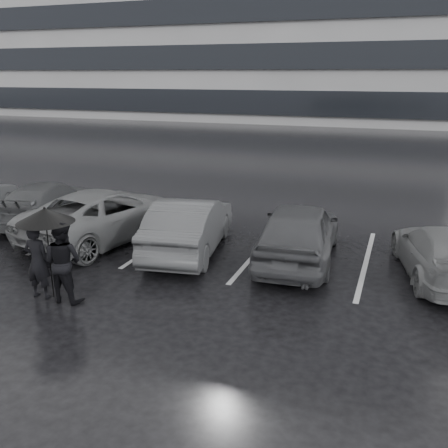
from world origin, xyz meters
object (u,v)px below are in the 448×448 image
at_px(car_west_c, 48,202).
at_px(car_east, 443,253).
at_px(car_west_b, 105,214).
at_px(pedestrian_right, 63,262).
at_px(car_main, 299,232).
at_px(car_west_a, 189,225).
at_px(pedestrian_left, 38,262).

height_order(car_west_c, car_east, car_west_c).
xyz_separation_m(car_west_c, car_east, (11.60, -0.68, -0.03)).
distance_m(car_west_b, pedestrian_right, 4.10).
height_order(car_main, car_west_a, car_main).
height_order(pedestrian_left, pedestrian_right, pedestrian_right).
relative_size(car_east, pedestrian_right, 2.43).
xyz_separation_m(car_main, car_west_c, (-8.25, 0.74, -0.13)).
height_order(car_main, car_east, car_main).
bearing_deg(car_main, pedestrian_left, 36.63).
xyz_separation_m(car_main, car_west_b, (-5.54, -0.13, -0.04)).
xyz_separation_m(car_main, car_west_a, (-2.86, -0.32, -0.04)).
bearing_deg(car_east, pedestrian_right, 16.65).
height_order(car_west_a, pedestrian_left, pedestrian_left).
relative_size(car_main, car_west_c, 1.02).
relative_size(car_main, car_east, 1.07).
bearing_deg(car_west_b, pedestrian_left, 114.21).
relative_size(car_west_b, car_west_c, 1.18).
bearing_deg(car_east, car_main, -10.84).
distance_m(car_main, car_west_a, 2.88).
bearing_deg(car_main, car_west_a, 2.33).
relative_size(car_main, pedestrian_right, 2.59).
bearing_deg(car_east, car_west_a, -8.33).
xyz_separation_m(car_east, pedestrian_left, (-8.02, -4.07, 0.19)).
bearing_deg(pedestrian_left, car_east, -156.29).
bearing_deg(pedestrian_right, car_east, -150.71).
height_order(car_west_a, pedestrian_right, pedestrian_right).
xyz_separation_m(car_main, pedestrian_right, (-4.08, -3.96, 0.10)).
distance_m(car_main, pedestrian_right, 5.69).
bearing_deg(pedestrian_right, car_west_b, -68.17).
xyz_separation_m(car_west_b, car_east, (8.89, 0.19, -0.11)).
distance_m(car_west_b, car_west_c, 2.85).
bearing_deg(pedestrian_left, car_west_c, -56.23).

